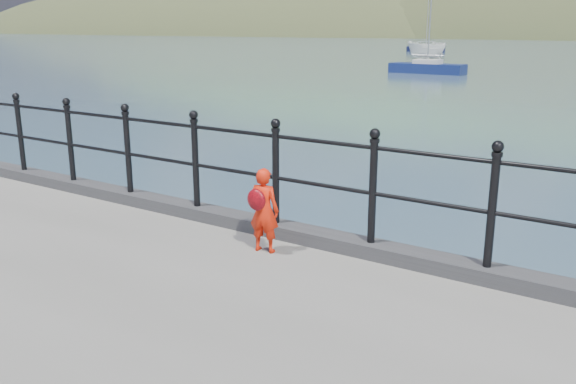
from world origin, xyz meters
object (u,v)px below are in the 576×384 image
Objects in this scene: railing at (234,159)px; launch_white at (427,50)px; sailboat_port at (427,69)px; child at (263,209)px; sailboat_left at (426,49)px.

launch_white is at bearing 109.01° from railing.
railing is 2.30× the size of sailboat_port.
sailboat_port is at bearing 107.76° from railing.
railing is 1.02m from child.
child is at bearing -32.94° from railing.
sailboat_port is at bearing -35.82° from launch_white.
launch_white is at bearing 111.56° from sailboat_port.
railing is 78.83m from sailboat_left.
sailboat_left reaches higher than child.
sailboat_port is (7.57, -19.32, -0.58)m from launch_white.
sailboat_port reaches higher than child.
launch_white is at bearing -80.38° from child.
sailboat_left is (-26.41, 74.26, -1.48)m from railing.
railing is at bearing -38.20° from launch_white.
sailboat_port is 1.08× the size of sailboat_left.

